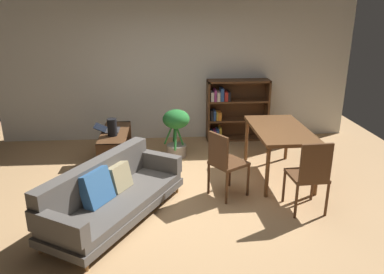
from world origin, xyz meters
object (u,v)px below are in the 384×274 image
object	(u,v)px
media_console	(116,148)
desk_speaker	(112,127)
fabric_couch	(111,193)
dining_table	(280,133)
dining_chair_far	(310,173)
open_laptop	(108,129)
bookshelf	(233,109)
potted_floor_plant	(176,127)
dining_chair_near	(225,161)

from	to	relation	value
media_console	desk_speaker	xyz separation A→B (m)	(-0.01, -0.18, 0.42)
fabric_couch	dining_table	bearing A→B (deg)	23.31
dining_table	dining_chair_far	size ratio (longest dim) A/B	1.46
open_laptop	bookshelf	xyz separation A→B (m)	(2.29, 1.03, 0.02)
fabric_couch	dining_table	world-z (taller)	dining_table
potted_floor_plant	dining_chair_far	distance (m)	2.59
potted_floor_plant	dining_chair_near	size ratio (longest dim) A/B	0.90
open_laptop	dining_table	bearing A→B (deg)	-16.23
bookshelf	open_laptop	bearing A→B (deg)	-155.68
potted_floor_plant	dining_chair_near	world-z (taller)	dining_chair_near
media_console	potted_floor_plant	bearing A→B (deg)	13.07
bookshelf	fabric_couch	bearing A→B (deg)	-125.55
desk_speaker	bookshelf	world-z (taller)	bookshelf
dining_chair_far	bookshelf	world-z (taller)	bookshelf
open_laptop	bookshelf	bearing A→B (deg)	24.32
open_laptop	dining_table	distance (m)	2.78
desk_speaker	potted_floor_plant	distance (m)	1.13
desk_speaker	fabric_couch	bearing A→B (deg)	-84.60
fabric_couch	open_laptop	distance (m)	1.85
desk_speaker	dining_chair_near	xyz separation A→B (m)	(1.63, -1.12, -0.16)
fabric_couch	open_laptop	size ratio (longest dim) A/B	5.29
media_console	dining_table	xyz separation A→B (m)	(2.56, -0.70, 0.44)
dining_chair_near	fabric_couch	bearing A→B (deg)	-163.43
media_console	dining_chair_near	size ratio (longest dim) A/B	1.29
potted_floor_plant	dining_table	distance (m)	1.80
media_console	dining_chair_far	size ratio (longest dim) A/B	1.24
potted_floor_plant	dining_chair_far	xyz separation A→B (m)	(1.59, -2.04, 0.01)
fabric_couch	desk_speaker	size ratio (longest dim) A/B	7.71
desk_speaker	potted_floor_plant	bearing A→B (deg)	22.21
media_console	dining_table	world-z (taller)	dining_table
media_console	dining_chair_near	distance (m)	2.10
fabric_couch	open_laptop	world-z (taller)	fabric_couch
open_laptop	potted_floor_plant	bearing A→B (deg)	8.24
media_console	dining_chair_near	bearing A→B (deg)	-38.65
media_console	desk_speaker	world-z (taller)	desk_speaker
media_console	desk_speaker	distance (m)	0.46
dining_chair_near	dining_chair_far	size ratio (longest dim) A/B	0.96
desk_speaker	dining_table	world-z (taller)	desk_speaker
desk_speaker	potted_floor_plant	xyz separation A→B (m)	(1.03, 0.42, -0.16)
fabric_couch	dining_chair_near	distance (m)	1.56
dining_chair_far	fabric_couch	bearing A→B (deg)	178.56
dining_chair_far	bookshelf	distance (m)	2.94
dining_table	dining_chair_near	xyz separation A→B (m)	(-0.93, -0.60, -0.17)
potted_floor_plant	fabric_couch	bearing A→B (deg)	-114.07
bookshelf	dining_chair_near	bearing A→B (deg)	-102.90
fabric_couch	dining_chair_near	xyz separation A→B (m)	(1.49, 0.44, 0.20)
desk_speaker	dining_chair_far	xyz separation A→B (m)	(2.62, -1.62, -0.15)
open_laptop	dining_chair_far	xyz separation A→B (m)	(2.73, -1.88, -0.04)
open_laptop	potted_floor_plant	xyz separation A→B (m)	(1.13, 0.16, -0.05)
dining_table	bookshelf	bearing A→B (deg)	101.84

